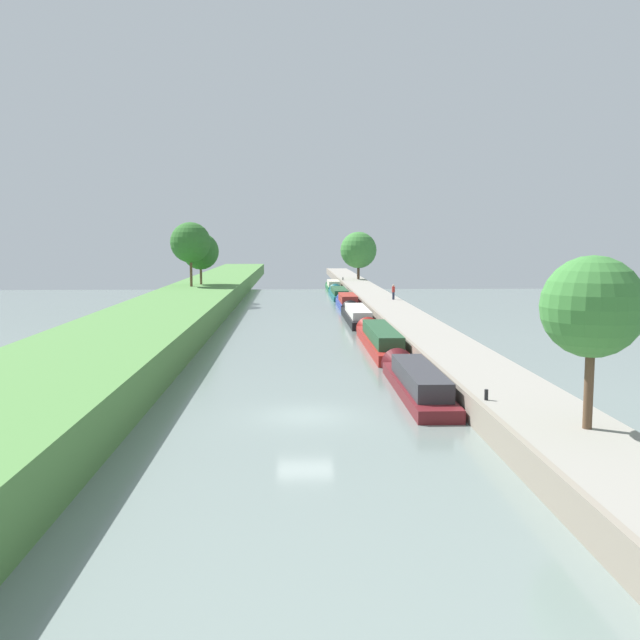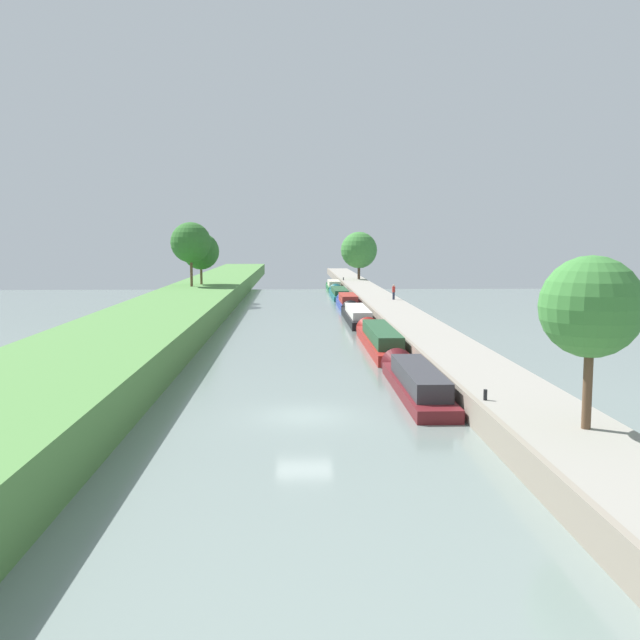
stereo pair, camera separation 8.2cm
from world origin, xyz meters
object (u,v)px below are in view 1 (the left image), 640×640
object	(u,v)px
mooring_bollard_near	(486,395)
narrowboat_red	(379,338)
person_walking	(393,292)
narrowboat_black	(356,315)
narrowboat_maroon	(415,380)
narrowboat_blue	(347,302)
narrowboat_green	(333,286)
narrowboat_teal	(338,293)
mooring_bollard_far	(343,279)

from	to	relation	value
mooring_bollard_near	narrowboat_red	bearing A→B (deg)	94.58
narrowboat_red	person_walking	xyz separation A→B (m)	(4.78, 26.85, 1.40)
narrowboat_red	narrowboat_black	distance (m)	16.90
narrowboat_maroon	narrowboat_blue	world-z (taller)	narrowboat_blue
narrowboat_green	person_walking	distance (m)	33.23
narrowboat_blue	mooring_bollard_near	world-z (taller)	mooring_bollard_near
narrowboat_teal	mooring_bollard_near	world-z (taller)	mooring_bollard_near
narrowboat_maroon	person_walking	world-z (taller)	person_walking
narrowboat_red	mooring_bollard_near	world-z (taller)	mooring_bollard_near
narrowboat_black	mooring_bollard_far	world-z (taller)	mooring_bollard_far
narrowboat_maroon	narrowboat_blue	xyz separation A→B (m)	(-0.13, 45.52, 0.03)
mooring_bollard_far	narrowboat_maroon	bearing A→B (deg)	-91.25
narrowboat_maroon	narrowboat_green	world-z (taller)	narrowboat_maroon
narrowboat_maroon	mooring_bollard_near	world-z (taller)	mooring_bollard_near
narrowboat_blue	person_walking	world-z (taller)	person_walking
narrowboat_teal	narrowboat_red	bearing A→B (deg)	-89.86
narrowboat_maroon	mooring_bollard_far	size ratio (longest dim) A/B	29.48
mooring_bollard_far	mooring_bollard_near	bearing A→B (deg)	-90.00
narrowboat_maroon	narrowboat_red	xyz separation A→B (m)	(-0.06, 14.94, 0.07)
narrowboat_blue	narrowboat_teal	size ratio (longest dim) A/B	0.71
narrowboat_red	narrowboat_green	distance (m)	59.69
narrowboat_green	mooring_bollard_near	bearing A→B (deg)	-88.70
narrowboat_black	mooring_bollard_near	xyz separation A→B (m)	(1.97, -39.10, 0.83)
narrowboat_green	narrowboat_black	bearing A→B (deg)	-90.13
narrowboat_red	narrowboat_teal	distance (m)	45.53
narrowboat_green	narrowboat_teal	bearing A→B (deg)	-90.10
narrowboat_maroon	narrowboat_blue	size ratio (longest dim) A/B	1.21
person_walking	mooring_bollard_far	world-z (taller)	person_walking
narrowboat_green	narrowboat_maroon	bearing A→B (deg)	-89.89
narrowboat_teal	mooring_bollard_far	distance (m)	18.63
narrowboat_blue	mooring_bollard_near	bearing A→B (deg)	-88.00
narrowboat_red	narrowboat_blue	bearing A→B (deg)	90.13
narrowboat_green	mooring_bollard_far	xyz separation A→B (m)	(1.87, 4.35, 0.84)
narrowboat_maroon	narrowboat_black	bearing A→B (deg)	90.44
narrowboat_red	narrowboat_blue	distance (m)	30.58
narrowboat_blue	mooring_bollard_far	size ratio (longest dim) A/B	24.43
mooring_bollard_near	mooring_bollard_far	bearing A→B (deg)	90.00
narrowboat_blue	narrowboat_red	bearing A→B (deg)	-89.87
mooring_bollard_near	mooring_bollard_far	distance (m)	86.24
narrowboat_red	person_walking	world-z (taller)	person_walking
mooring_bollard_near	person_walking	bearing A→B (deg)	86.50
narrowboat_maroon	person_walking	distance (m)	42.09
mooring_bollard_far	person_walking	bearing A→B (deg)	-85.38
person_walking	mooring_bollard_far	xyz separation A→B (m)	(-3.00, 37.19, -0.65)
narrowboat_black	narrowboat_green	bearing A→B (deg)	89.87
narrowboat_teal	narrowboat_green	world-z (taller)	narrowboat_green
narrowboat_green	mooring_bollard_far	world-z (taller)	mooring_bollard_far
narrowboat_black	narrowboat_blue	bearing A→B (deg)	89.51
narrowboat_blue	mooring_bollard_far	distance (m)	33.52
narrowboat_red	narrowboat_green	size ratio (longest dim) A/B	1.54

